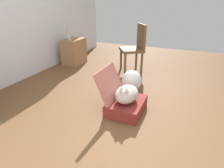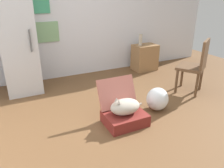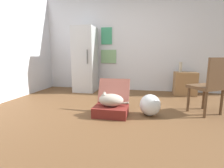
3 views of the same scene
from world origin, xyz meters
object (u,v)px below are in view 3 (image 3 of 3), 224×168
at_px(plastic_bag_white, 150,105).
at_px(refrigerator, 85,60).
at_px(side_table, 185,84).
at_px(vase_tall, 180,67).
at_px(suitcase_base, 111,111).
at_px(cat, 111,100).
at_px(chair, 210,84).

distance_m(plastic_bag_white, refrigerator, 2.42).
xyz_separation_m(refrigerator, side_table, (2.56, 0.05, -0.57)).
distance_m(plastic_bag_white, vase_tall, 1.88).
bearing_deg(suitcase_base, plastic_bag_white, 11.74).
height_order(cat, vase_tall, vase_tall).
height_order(suitcase_base, refrigerator, refrigerator).
bearing_deg(refrigerator, plastic_bag_white, -43.17).
height_order(suitcase_base, chair, chair).
xyz_separation_m(cat, vase_tall, (1.36, 1.78, 0.43)).
relative_size(suitcase_base, cat, 1.11).
height_order(plastic_bag_white, chair, chair).
height_order(cat, side_table, side_table).
height_order(cat, refrigerator, refrigerator).
distance_m(refrigerator, vase_tall, 2.44).
xyz_separation_m(cat, chair, (1.56, 0.37, 0.25)).
bearing_deg(cat, refrigerator, 121.90).
relative_size(side_table, chair, 0.61).
xyz_separation_m(suitcase_base, cat, (-0.01, 0.00, 0.18)).
xyz_separation_m(refrigerator, chair, (2.64, -1.35, -0.34)).
bearing_deg(vase_tall, suitcase_base, -127.30).
distance_m(plastic_bag_white, chair, 1.02).
bearing_deg(suitcase_base, cat, 177.02).
relative_size(cat, vase_tall, 2.00).
distance_m(cat, plastic_bag_white, 0.64).
xyz_separation_m(plastic_bag_white, chair, (0.94, 0.24, 0.33)).
height_order(plastic_bag_white, side_table, side_table).
relative_size(side_table, vase_tall, 2.34).
bearing_deg(vase_tall, plastic_bag_white, -114.04).
relative_size(vase_tall, chair, 0.26).
relative_size(cat, side_table, 0.86).
bearing_deg(cat, vase_tall, 52.55).
distance_m(suitcase_base, chair, 1.66).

